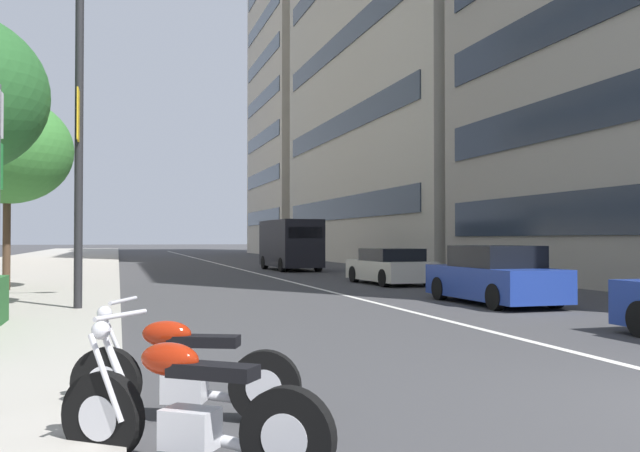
# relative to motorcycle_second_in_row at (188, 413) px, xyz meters

# --- Properties ---
(sidewalk_right_plaza) EXTENTS (160.00, 9.39, 0.15)m
(sidewalk_right_plaza) POSITION_rel_motorcycle_second_in_row_xyz_m (29.75, 5.11, -0.35)
(sidewalk_right_plaza) COLOR #A39E93
(sidewalk_right_plaza) RESTS_ON ground
(lane_centre_stripe) EXTENTS (110.00, 0.16, 0.01)m
(lane_centre_stripe) POSITION_rel_motorcycle_second_in_row_xyz_m (34.75, -5.92, -0.42)
(lane_centre_stripe) COLOR silver
(lane_centre_stripe) RESTS_ON ground
(motorcycle_second_in_row) EXTENTS (1.39, 1.81, 1.11)m
(motorcycle_second_in_row) POSITION_rel_motorcycle_second_in_row_xyz_m (0.00, 0.00, 0.00)
(motorcycle_second_in_row) COLOR black
(motorcycle_second_in_row) RESTS_ON ground
(motorcycle_under_tarp) EXTENTS (0.98, 2.02, 1.11)m
(motorcycle_under_tarp) POSITION_rel_motorcycle_second_in_row_xyz_m (1.45, -0.09, -0.00)
(motorcycle_under_tarp) COLOR black
(motorcycle_under_tarp) RESTS_ON ground
(car_following_behind) EXTENTS (4.33, 1.83, 1.49)m
(car_following_behind) POSITION_rel_motorcycle_second_in_row_xyz_m (10.65, -8.71, 0.26)
(car_following_behind) COLOR navy
(car_following_behind) RESTS_ON ground
(car_far_down_avenue) EXTENTS (4.24, 2.06, 1.30)m
(car_far_down_avenue) POSITION_rel_motorcycle_second_in_row_xyz_m (18.52, -9.06, 0.20)
(car_far_down_avenue) COLOR beige
(car_far_down_avenue) RESTS_ON ground
(delivery_van_ahead) EXTENTS (5.44, 2.29, 2.63)m
(delivery_van_ahead) POSITION_rel_motorcycle_second_in_row_xyz_m (30.36, -8.23, 0.98)
(delivery_van_ahead) COLOR black
(delivery_van_ahead) RESTS_ON ground
(street_lamp_with_banners) EXTENTS (1.26, 2.60, 8.00)m
(street_lamp_with_banners) POSITION_rel_motorcycle_second_in_row_xyz_m (10.91, 0.93, 4.52)
(street_lamp_with_banners) COLOR #232326
(street_lamp_with_banners) RESTS_ON sidewalk_right_plaza
(street_tree_by_lamp_post) EXTENTS (3.74, 3.74, 5.72)m
(street_tree_by_lamp_post) POSITION_rel_motorcycle_second_in_row_xyz_m (17.15, 3.63, 3.85)
(street_tree_by_lamp_post) COLOR #473323
(street_tree_by_lamp_post) RESTS_ON sidewalk_right_plaza
(office_tower_mid_left) EXTENTS (18.10, 18.11, 48.90)m
(office_tower_mid_left) POSITION_rel_motorcycle_second_in_row_xyz_m (67.12, -23.25, 24.02)
(office_tower_mid_left) COLOR beige
(office_tower_mid_left) RESTS_ON ground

